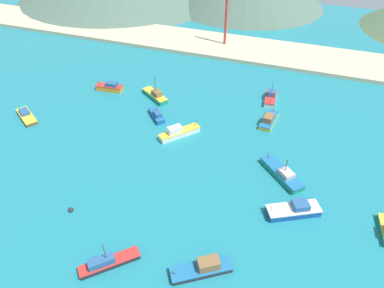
{
  "coord_description": "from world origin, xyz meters",
  "views": [
    {
      "loc": [
        27.09,
        -12.96,
        49.66
      ],
      "look_at": [
        5.42,
        45.68,
        0.5
      ],
      "focal_mm": 32.35,
      "sensor_mm": 36.0,
      "label": 1
    }
  ],
  "objects": [
    {
      "name": "buoy_0",
      "position": [
        -9.03,
        19.52,
        0.18
      ],
      "size": [
        1.03,
        1.03,
        1.03
      ],
      "color": "#232328",
      "rests_on": "ground"
    },
    {
      "name": "fishing_boat_5",
      "position": [
        18.14,
        16.31,
        0.87
      ],
      "size": [
        9.67,
        7.83,
        2.54
      ],
      "color": "#232328",
      "rests_on": "ground"
    },
    {
      "name": "fishing_boat_0",
      "position": [
        -6.99,
        53.33,
        0.87
      ],
      "size": [
        6.43,
        6.5,
        4.67
      ],
      "color": "#1E5BA8",
      "rests_on": "ground"
    },
    {
      "name": "beach_strip",
      "position": [
        0.0,
        103.09,
        0.6
      ],
      "size": [
        247.0,
        21.53,
        1.2
      ],
      "primitive_type": "cube",
      "color": "#C6B793",
      "rests_on": "ground"
    },
    {
      "name": "fishing_boat_7",
      "position": [
        1.08,
        48.15,
        1.02
      ],
      "size": [
        8.41,
        9.36,
        2.96
      ],
      "color": "silver",
      "rests_on": "ground"
    },
    {
      "name": "fishing_boat_4",
      "position": [
        -25.88,
        61.92,
        0.99
      ],
      "size": [
        7.84,
        3.58,
        3.06
      ],
      "color": "orange",
      "rests_on": "ground"
    },
    {
      "name": "fishing_boat_3",
      "position": [
        20.29,
        61.11,
        0.92
      ],
      "size": [
        3.78,
        8.96,
        2.64
      ],
      "color": "gold",
      "rests_on": "ground"
    },
    {
      "name": "fishing_boat_13",
      "position": [
        -38.52,
        41.83,
        0.64
      ],
      "size": [
        9.16,
        7.23,
        1.77
      ],
      "color": "brown",
      "rests_on": "ground"
    },
    {
      "name": "fishing_boat_8",
      "position": [
        18.77,
        72.04,
        0.96
      ],
      "size": [
        3.53,
        8.18,
        5.6
      ],
      "color": "silver",
      "rests_on": "ground"
    },
    {
      "name": "fishing_boat_1",
      "position": [
        3.46,
        12.02,
        0.79
      ],
      "size": [
        8.45,
        8.33,
        5.4
      ],
      "color": "#232328",
      "rests_on": "ground"
    },
    {
      "name": "ground",
      "position": [
        0.0,
        30.0,
        -0.25
      ],
      "size": [
        260.0,
        280.0,
        0.5
      ],
      "color": "teal"
    },
    {
      "name": "fishing_boat_12",
      "position": [
        -11.57,
        62.18,
        0.95
      ],
      "size": [
        9.43,
        7.42,
        7.05
      ],
      "color": "#198466",
      "rests_on": "ground"
    },
    {
      "name": "fishing_boat_2",
      "position": [
        30.02,
        33.29,
        0.94
      ],
      "size": [
        10.17,
        7.58,
        3.04
      ],
      "color": "#14478C",
      "rests_on": "ground"
    },
    {
      "name": "fishing_boat_9",
      "position": [
        26.47,
        42.53,
        0.82
      ],
      "size": [
        10.14,
        9.94,
        5.08
      ],
      "color": "#198466",
      "rests_on": "ground"
    },
    {
      "name": "radio_tower",
      "position": [
        -3.58,
        103.85,
        11.65
      ],
      "size": [
        2.28,
        1.83,
        22.84
      ],
      "color": "#B7332D",
      "rests_on": "ground"
    }
  ]
}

